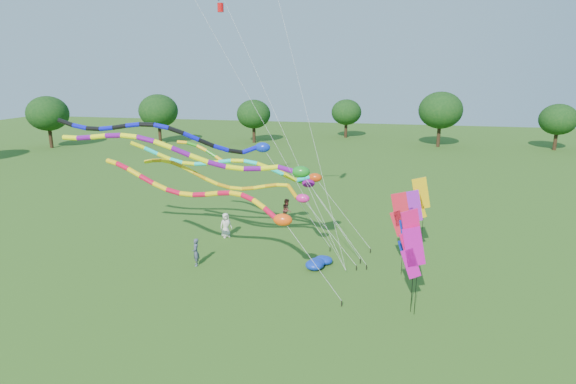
% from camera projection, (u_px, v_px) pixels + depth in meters
% --- Properties ---
extents(ground, '(160.00, 160.00, 0.00)m').
position_uv_depth(ground, '(285.00, 305.00, 23.06)').
color(ground, '#2A5015').
rests_on(ground, ground).
extents(tree_ring, '(117.69, 111.42, 9.61)m').
position_uv_depth(tree_ring, '(349.00, 190.00, 22.17)').
color(tree_ring, '#382314').
rests_on(tree_ring, ground).
extents(tube_kite_red, '(13.54, 3.13, 6.59)m').
position_uv_depth(tube_kite_red, '(216.00, 197.00, 24.98)').
color(tube_kite_red, black).
rests_on(tube_kite_red, ground).
extents(tube_kite_orange, '(13.01, 1.30, 6.29)m').
position_uv_depth(tube_kite_orange, '(241.00, 183.00, 28.00)').
color(tube_kite_orange, black).
rests_on(tube_kite_orange, ground).
extents(tube_kite_purple, '(16.99, 2.01, 8.23)m').
position_uv_depth(tube_kite_purple, '(208.00, 157.00, 26.36)').
color(tube_kite_purple, black).
rests_on(tube_kite_purple, ground).
extents(tube_kite_blue, '(15.31, 3.42, 8.73)m').
position_uv_depth(tube_kite_blue, '(186.00, 138.00, 27.69)').
color(tube_kite_blue, black).
rests_on(tube_kite_blue, ground).
extents(tube_kite_cyan, '(14.04, 2.37, 7.29)m').
position_uv_depth(tube_kite_cyan, '(245.00, 167.00, 28.40)').
color(tube_kite_cyan, black).
rests_on(tube_kite_cyan, ground).
extents(tube_kite_green, '(12.32, 3.32, 6.90)m').
position_uv_depth(tube_kite_green, '(257.00, 168.00, 29.76)').
color(tube_kite_green, black).
rests_on(tube_kite_green, ground).
extents(banner_pole_magenta_a, '(1.10, 0.54, 5.04)m').
position_uv_depth(banner_pole_magenta_a, '(411.00, 236.00, 21.44)').
color(banner_pole_magenta_a, black).
rests_on(banner_pole_magenta_a, ground).
extents(banner_pole_orange, '(1.16, 0.29, 5.13)m').
position_uv_depth(banner_pole_orange, '(420.00, 199.00, 27.18)').
color(banner_pole_orange, black).
rests_on(banner_pole_orange, ground).
extents(banner_pole_magenta_b, '(1.16, 0.28, 4.28)m').
position_uv_depth(banner_pole_magenta_b, '(413.00, 253.00, 21.44)').
color(banner_pole_magenta_b, black).
rests_on(banner_pole_magenta_b, ground).
extents(banner_pole_violet, '(1.16, 0.27, 4.45)m').
position_uv_depth(banner_pole_violet, '(413.00, 211.00, 27.13)').
color(banner_pole_violet, black).
rests_on(banner_pole_violet, ground).
extents(banner_pole_blue_a, '(1.14, 0.39, 4.33)m').
position_uv_depth(banner_pole_blue_a, '(410.00, 244.00, 22.35)').
color(banner_pole_blue_a, black).
rests_on(banner_pole_blue_a, ground).
extents(banner_pole_red, '(1.16, 0.21, 4.71)m').
position_uv_depth(banner_pole_red, '(400.00, 215.00, 25.63)').
color(banner_pole_red, black).
rests_on(banner_pole_red, ground).
extents(blue_nylon_heap, '(1.79, 1.51, 0.55)m').
position_uv_depth(blue_nylon_heap, '(320.00, 261.00, 27.65)').
color(blue_nylon_heap, '#0D2CAC').
rests_on(blue_nylon_heap, ground).
extents(person_a, '(0.96, 0.94, 1.67)m').
position_uv_depth(person_a, '(226.00, 225.00, 32.17)').
color(person_a, silver).
rests_on(person_a, ground).
extents(person_b, '(0.60, 0.70, 1.62)m').
position_uv_depth(person_b, '(196.00, 252.00, 27.51)').
color(person_b, '#42495C').
rests_on(person_b, ground).
extents(person_c, '(0.71, 0.88, 1.74)m').
position_uv_depth(person_c, '(287.00, 210.00, 35.43)').
color(person_c, brown).
rests_on(person_c, ground).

